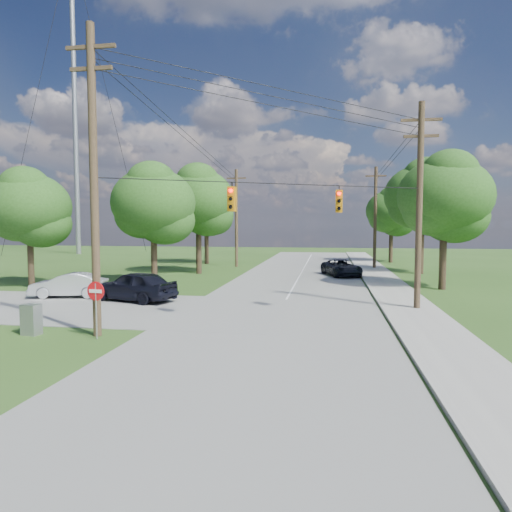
% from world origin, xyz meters
% --- Properties ---
extents(ground, '(140.00, 140.00, 0.00)m').
position_xyz_m(ground, '(0.00, 0.00, 0.00)').
color(ground, '#2C4D19').
rests_on(ground, ground).
extents(main_road, '(10.00, 100.00, 0.03)m').
position_xyz_m(main_road, '(2.00, 5.00, 0.01)').
color(main_road, gray).
rests_on(main_road, ground).
extents(sidewalk_east, '(2.60, 100.00, 0.12)m').
position_xyz_m(sidewalk_east, '(8.70, 5.00, 0.06)').
color(sidewalk_east, '#ACAAA1').
rests_on(sidewalk_east, ground).
extents(pole_sw, '(2.00, 0.32, 12.00)m').
position_xyz_m(pole_sw, '(-4.60, 0.40, 6.23)').
color(pole_sw, brown).
rests_on(pole_sw, ground).
extents(pole_ne, '(2.00, 0.32, 10.50)m').
position_xyz_m(pole_ne, '(8.90, 8.00, 5.47)').
color(pole_ne, brown).
rests_on(pole_ne, ground).
extents(pole_north_e, '(2.00, 0.32, 10.00)m').
position_xyz_m(pole_north_e, '(8.90, 30.00, 5.13)').
color(pole_north_e, brown).
rests_on(pole_north_e, ground).
extents(pole_north_w, '(2.00, 0.32, 10.00)m').
position_xyz_m(pole_north_w, '(-5.00, 30.00, 5.13)').
color(pole_north_w, brown).
rests_on(pole_north_w, ground).
extents(power_lines, '(13.93, 29.62, 4.93)m').
position_xyz_m(power_lines, '(1.50, 11.54, 9.15)').
color(power_lines, black).
rests_on(power_lines, ground).
extents(traffic_signals, '(4.91, 3.27, 1.05)m').
position_xyz_m(traffic_signals, '(2.55, 4.43, 5.50)').
color(traffic_signals, '#C57B0B').
rests_on(traffic_signals, ground).
extents(radio_mast, '(0.70, 0.70, 45.00)m').
position_xyz_m(radio_mast, '(-32.00, 46.00, 22.50)').
color(radio_mast, gray).
rests_on(radio_mast, ground).
extents(tree_w_near, '(6.00, 6.00, 8.40)m').
position_xyz_m(tree_w_near, '(-8.00, 15.00, 5.92)').
color(tree_w_near, '#453122').
rests_on(tree_w_near, ground).
extents(tree_w_mid, '(6.40, 6.40, 9.22)m').
position_xyz_m(tree_w_mid, '(-7.00, 23.00, 6.58)').
color(tree_w_mid, '#453122').
rests_on(tree_w_mid, ground).
extents(tree_w_far, '(6.00, 6.00, 8.73)m').
position_xyz_m(tree_w_far, '(-9.00, 33.00, 6.25)').
color(tree_w_far, '#453122').
rests_on(tree_w_far, ground).
extents(tree_e_near, '(6.20, 6.20, 8.81)m').
position_xyz_m(tree_e_near, '(12.00, 16.00, 6.25)').
color(tree_e_near, '#453122').
rests_on(tree_e_near, ground).
extents(tree_e_mid, '(6.60, 6.60, 9.64)m').
position_xyz_m(tree_e_mid, '(12.50, 26.00, 6.91)').
color(tree_e_mid, '#453122').
rests_on(tree_e_mid, ground).
extents(tree_e_far, '(5.80, 5.80, 8.32)m').
position_xyz_m(tree_e_far, '(11.50, 38.00, 5.92)').
color(tree_e_far, '#453122').
rests_on(tree_e_far, ground).
extents(tree_cross_n, '(5.60, 5.60, 7.91)m').
position_xyz_m(tree_cross_n, '(-16.00, 12.50, 5.59)').
color(tree_cross_n, '#453122').
rests_on(tree_cross_n, ground).
extents(car_cross_dark, '(5.42, 3.36, 1.72)m').
position_xyz_m(car_cross_dark, '(-6.51, 8.19, 0.89)').
color(car_cross_dark, black).
rests_on(car_cross_dark, cross_road).
extents(car_cross_silver, '(4.62, 2.41, 1.45)m').
position_xyz_m(car_cross_silver, '(-10.97, 8.87, 0.76)').
color(car_cross_silver, silver).
rests_on(car_cross_silver, cross_road).
extents(car_main_north, '(3.77, 5.46, 1.38)m').
position_xyz_m(car_main_north, '(5.50, 22.96, 0.72)').
color(car_main_north, black).
rests_on(car_main_north, main_road).
extents(control_cabinet, '(0.75, 0.59, 1.23)m').
position_xyz_m(control_cabinet, '(-7.27, 0.12, 0.61)').
color(control_cabinet, gray).
rests_on(control_cabinet, ground).
extents(do_not_enter_sign, '(0.74, 0.14, 2.23)m').
position_xyz_m(do_not_enter_sign, '(-4.36, -0.11, 1.64)').
color(do_not_enter_sign, gray).
rests_on(do_not_enter_sign, ground).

